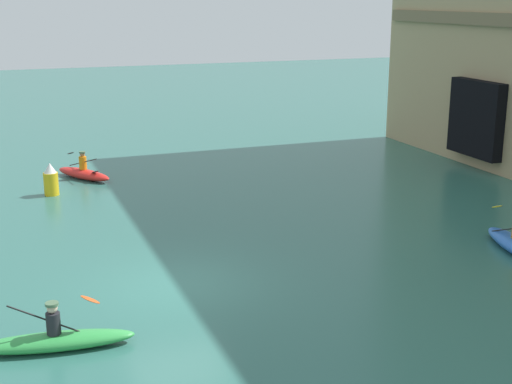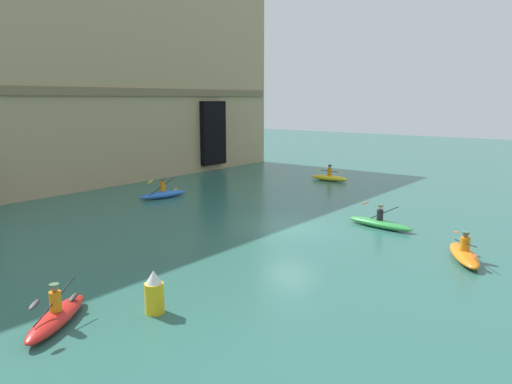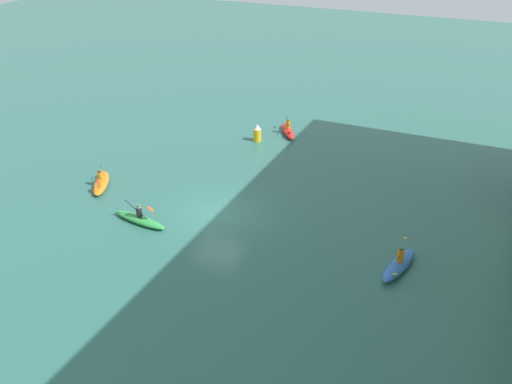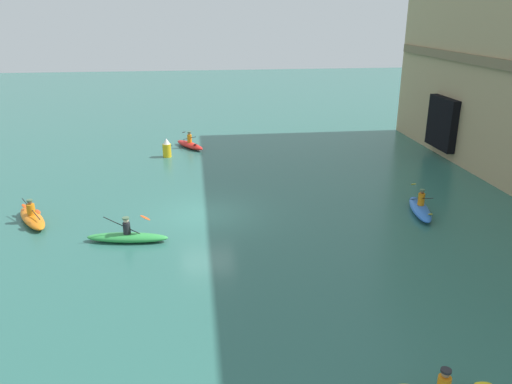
# 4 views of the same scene
# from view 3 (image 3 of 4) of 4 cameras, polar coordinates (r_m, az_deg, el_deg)

# --- Properties ---
(ground_plane) EXTENTS (120.00, 120.00, 0.00)m
(ground_plane) POSITION_cam_3_polar(r_m,az_deg,el_deg) (30.52, -3.82, -2.16)
(ground_plane) COLOR #2D665B
(kayak_orange) EXTENTS (3.04, 2.13, 1.08)m
(kayak_orange) POSITION_cam_3_polar(r_m,az_deg,el_deg) (34.35, -15.22, 0.91)
(kayak_orange) COLOR orange
(kayak_orange) RESTS_ON ground
(kayak_blue) EXTENTS (3.20, 1.38, 1.22)m
(kayak_blue) POSITION_cam_3_polar(r_m,az_deg,el_deg) (26.86, 14.13, -7.04)
(kayak_blue) COLOR blue
(kayak_blue) RESTS_ON ground
(kayak_green) EXTENTS (1.17, 3.39, 1.17)m
(kayak_green) POSITION_cam_3_polar(r_m,az_deg,el_deg) (30.13, -11.54, -2.66)
(kayak_green) COLOR green
(kayak_green) RESTS_ON ground
(kayak_red) EXTENTS (2.86, 2.18, 1.13)m
(kayak_red) POSITION_cam_3_polar(r_m,az_deg,el_deg) (40.65, 3.21, 6.16)
(kayak_red) COLOR red
(kayak_red) RESTS_ON ground
(marker_buoy) EXTENTS (0.54, 0.54, 1.23)m
(marker_buoy) POSITION_cam_3_polar(r_m,az_deg,el_deg) (39.25, 0.13, 5.92)
(marker_buoy) COLOR yellow
(marker_buoy) RESTS_ON ground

